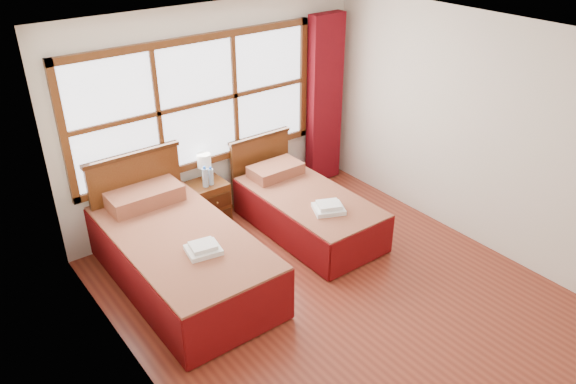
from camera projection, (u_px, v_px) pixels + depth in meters
floor at (336, 296)px, 5.76m from camera, size 4.50×4.50×0.00m
ceiling at (349, 41)px, 4.52m from camera, size 4.50×4.50×0.00m
wall_back at (216, 114)px, 6.72m from camera, size 4.00×0.00×4.00m
wall_left at (137, 261)px, 4.08m from camera, size 0.00×4.50×4.50m
wall_right at (476, 133)px, 6.21m from camera, size 0.00×4.50×4.50m
window at (198, 104)px, 6.46m from camera, size 3.16×0.06×1.56m
curtain at (325, 101)px, 7.53m from camera, size 0.50×0.16×2.30m
bed_left at (179, 253)px, 5.83m from camera, size 1.18×2.29×1.15m
bed_right at (305, 209)px, 6.76m from camera, size 0.96×1.98×0.93m
nightstand at (209, 204)px, 6.85m from camera, size 0.43×0.43×0.58m
towels_left at (203, 249)px, 5.36m from camera, size 0.36×0.33×0.09m
towels_right at (329, 208)px, 6.28m from camera, size 0.42×0.40×0.10m
lamp at (204, 161)px, 6.71m from camera, size 0.17×0.17×0.32m
bottle_near at (205, 177)px, 6.58m from camera, size 0.07×0.07×0.26m
bottle_far at (211, 177)px, 6.63m from camera, size 0.06×0.06×0.23m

